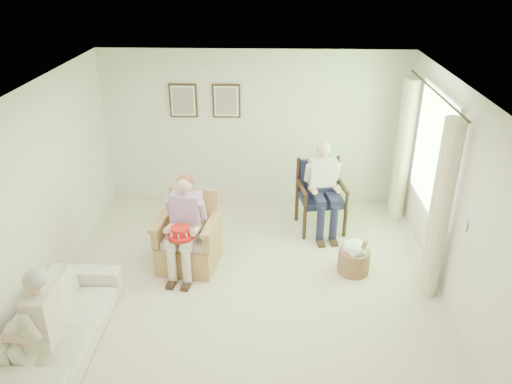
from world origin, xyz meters
TOP-DOWN VIEW (x-y plane):
  - floor at (0.00, 0.00)m, footprint 5.50×5.50m
  - back_wall at (0.00, 2.75)m, footprint 5.00×0.04m
  - left_wall at (-2.50, 0.00)m, footprint 0.04×5.50m
  - right_wall at (2.50, 0.00)m, footprint 0.04×5.50m
  - ceiling at (0.00, 0.00)m, footprint 5.00×5.50m
  - window at (2.46, 1.20)m, footprint 0.13×2.50m
  - curtain_left at (2.33, 0.22)m, footprint 0.34×0.34m
  - curtain_right at (2.33, 2.18)m, footprint 0.34×0.34m
  - framed_print_left at (-1.15, 2.71)m, footprint 0.45×0.05m
  - framed_print_right at (-0.45, 2.71)m, footprint 0.45×0.05m
  - wicker_armchair at (-0.82, 0.71)m, footprint 0.79×0.79m
  - wood_armchair at (1.07, 1.87)m, footprint 0.69×0.64m
  - sofa at (-1.95, -0.92)m, footprint 1.95×0.76m
  - person_wicker at (-0.82, 0.58)m, footprint 0.40×0.62m
  - person_dark at (1.07, 1.70)m, footprint 0.40×0.63m
  - person_sofa at (-1.95, -1.38)m, footprint 0.42×0.62m
  - red_hat at (-0.85, 0.37)m, footprint 0.35×0.35m
  - hatbox at (1.44, 0.60)m, footprint 0.55×0.55m

SIDE VIEW (x-z plane):
  - floor at x=0.00m, z-range 0.00..0.00m
  - hatbox at x=1.44m, z-range -0.07..0.56m
  - sofa at x=-1.95m, z-range 0.00..0.57m
  - wicker_armchair at x=-0.82m, z-range -0.19..0.83m
  - wood_armchair at x=1.07m, z-range 0.05..1.11m
  - red_hat at x=-0.85m, z-range 0.62..0.76m
  - person_sofa at x=-1.95m, z-range 0.08..1.32m
  - person_wicker at x=-0.82m, z-range 0.11..1.45m
  - person_dark at x=1.07m, z-range 0.13..1.55m
  - curtain_left at x=2.33m, z-range 0.00..2.30m
  - curtain_right at x=2.33m, z-range 0.00..2.30m
  - back_wall at x=0.00m, z-range 0.00..2.60m
  - left_wall at x=-2.50m, z-range 0.00..2.60m
  - right_wall at x=2.50m, z-range 0.00..2.60m
  - window at x=2.46m, z-range 0.77..2.40m
  - framed_print_left at x=-1.15m, z-range 1.51..2.06m
  - framed_print_right at x=-0.45m, z-range 1.51..2.06m
  - ceiling at x=0.00m, z-range 2.59..2.61m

